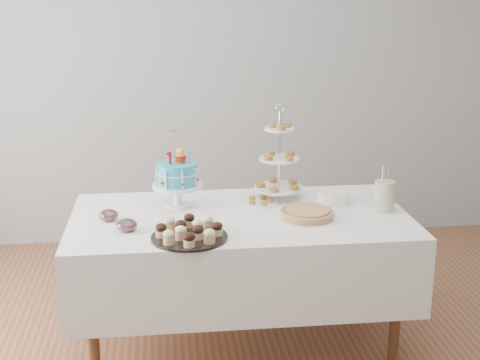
{
  "coord_description": "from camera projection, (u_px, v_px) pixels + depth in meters",
  "views": [
    {
      "loc": [
        -0.42,
        -3.28,
        2.01
      ],
      "look_at": [
        -0.0,
        0.3,
        0.98
      ],
      "focal_mm": 50.0,
      "sensor_mm": 36.0,
      "label": 1
    }
  ],
  "objects": [
    {
      "name": "tiered_stand",
      "position": [
        279.0,
        159.0,
        4.05
      ],
      "size": [
        0.3,
        0.3,
        0.59
      ],
      "color": "silver",
      "rests_on": "table"
    },
    {
      "name": "walls",
      "position": [
        247.0,
        125.0,
        3.36
      ],
      "size": [
        5.04,
        4.04,
        2.7
      ],
      "color": "#939698",
      "rests_on": "floor"
    },
    {
      "name": "table",
      "position": [
        240.0,
        252.0,
        3.87
      ],
      "size": [
        1.92,
        1.02,
        0.77
      ],
      "color": "white",
      "rests_on": "floor"
    },
    {
      "name": "cupcake_tray",
      "position": [
        189.0,
        230.0,
        3.43
      ],
      "size": [
        0.4,
        0.4,
        0.09
      ],
      "color": "black",
      "rests_on": "table"
    },
    {
      "name": "jam_bowl_b",
      "position": [
        109.0,
        215.0,
        3.71
      ],
      "size": [
        0.11,
        0.11,
        0.06
      ],
      "color": "silver",
      "rests_on": "table"
    },
    {
      "name": "birthday_cake",
      "position": [
        178.0,
        187.0,
        3.91
      ],
      "size": [
        0.3,
        0.3,
        0.46
      ],
      "rotation": [
        0.0,
        0.0,
        0.21
      ],
      "color": "white",
      "rests_on": "table"
    },
    {
      "name": "pie",
      "position": [
        307.0,
        213.0,
        3.75
      ],
      "size": [
        0.31,
        0.31,
        0.05
      ],
      "color": "tan",
      "rests_on": "table"
    },
    {
      "name": "plate_stack",
      "position": [
        333.0,
        197.0,
        4.01
      ],
      "size": [
        0.19,
        0.19,
        0.08
      ],
      "color": "white",
      "rests_on": "table"
    },
    {
      "name": "jam_bowl_a",
      "position": [
        127.0,
        225.0,
        3.54
      ],
      "size": [
        0.11,
        0.11,
        0.07
      ],
      "color": "silver",
      "rests_on": "table"
    },
    {
      "name": "utensil_pitcher",
      "position": [
        385.0,
        195.0,
        3.86
      ],
      "size": [
        0.13,
        0.12,
        0.27
      ],
      "rotation": [
        0.0,
        0.0,
        0.24
      ],
      "color": "#EFE5CE",
      "rests_on": "table"
    },
    {
      "name": "pastry_plate",
      "position": [
        260.0,
        201.0,
        4.0
      ],
      "size": [
        0.21,
        0.21,
        0.03
      ],
      "color": "white",
      "rests_on": "table"
    }
  ]
}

